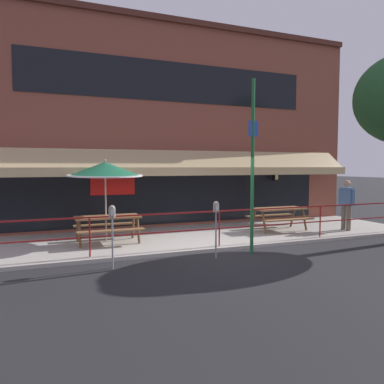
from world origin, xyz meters
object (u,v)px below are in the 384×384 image
(picnic_table_centre, at_px, (279,213))
(parking_meter_far, at_px, (216,212))
(picnic_table_left, at_px, (108,222))
(street_sign_pole, at_px, (253,165))
(patio_umbrella_left, at_px, (105,170))
(parking_meter_near, at_px, (112,217))
(pedestrian_walking, at_px, (347,202))

(picnic_table_centre, bearing_deg, parking_meter_far, -145.97)
(picnic_table_left, bearing_deg, street_sign_pole, -33.82)
(patio_umbrella_left, distance_m, street_sign_pole, 4.24)
(street_sign_pole, bearing_deg, parking_meter_near, -177.80)
(picnic_table_left, height_order, picnic_table_centre, same)
(street_sign_pole, bearing_deg, pedestrian_walking, 17.18)
(picnic_table_centre, distance_m, parking_meter_near, 6.49)
(picnic_table_centre, xyz_separation_m, patio_umbrella_left, (-5.75, 0.36, 1.47))
(parking_meter_near, relative_size, parking_meter_far, 1.00)
(picnic_table_centre, relative_size, parking_meter_far, 1.27)
(patio_umbrella_left, bearing_deg, picnic_table_centre, -3.63)
(patio_umbrella_left, relative_size, street_sign_pole, 0.53)
(pedestrian_walking, bearing_deg, parking_meter_near, -169.32)
(picnic_table_left, height_order, parking_meter_near, parking_meter_near)
(patio_umbrella_left, distance_m, pedestrian_walking, 8.06)
(picnic_table_centre, bearing_deg, picnic_table_left, 179.70)
(picnic_table_left, distance_m, picnic_table_centre, 5.75)
(street_sign_pole, bearing_deg, parking_meter_far, -172.82)
(picnic_table_left, xyz_separation_m, street_sign_pole, (3.36, -2.25, 1.60))
(patio_umbrella_left, height_order, street_sign_pole, street_sign_pole)
(patio_umbrella_left, xyz_separation_m, parking_meter_near, (-0.28, -2.72, -1.03))
(picnic_table_left, relative_size, patio_umbrella_left, 0.76)
(patio_umbrella_left, distance_m, parking_meter_near, 2.93)
(patio_umbrella_left, relative_size, parking_meter_far, 1.67)
(picnic_table_centre, distance_m, parking_meter_far, 4.24)
(picnic_table_left, relative_size, parking_meter_near, 1.27)
(patio_umbrella_left, bearing_deg, parking_meter_far, -50.36)
(patio_umbrella_left, distance_m, parking_meter_far, 3.68)
(picnic_table_left, xyz_separation_m, pedestrian_walking, (7.90, -0.85, 0.35))
(picnic_table_left, height_order, street_sign_pole, street_sign_pole)
(picnic_table_left, distance_m, pedestrian_walking, 7.95)
(pedestrian_walking, distance_m, parking_meter_near, 8.32)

